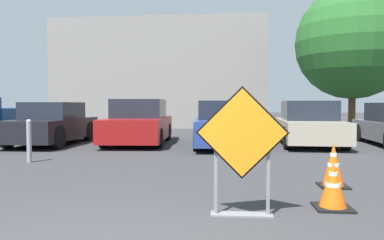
# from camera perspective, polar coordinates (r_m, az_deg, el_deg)

# --- Properties ---
(ground_plane) EXTENTS (96.00, 96.00, 0.00)m
(ground_plane) POSITION_cam_1_polar(r_m,az_deg,el_deg) (13.10, -0.26, -3.53)
(ground_plane) COLOR #333335
(road_closed_sign) EXTENTS (1.12, 0.20, 1.58)m
(road_closed_sign) POSITION_cam_1_polar(r_m,az_deg,el_deg) (4.56, 7.63, -3.65)
(road_closed_sign) COLOR black
(road_closed_sign) RESTS_ON ground_plane
(traffic_cone_nearest) EXTENTS (0.47, 0.47, 0.62)m
(traffic_cone_nearest) POSITION_cam_1_polar(r_m,az_deg,el_deg) (5.28, 20.69, -9.35)
(traffic_cone_nearest) COLOR black
(traffic_cone_nearest) RESTS_ON ground_plane
(traffic_cone_second) EXTENTS (0.46, 0.46, 0.72)m
(traffic_cone_second) POSITION_cam_1_polar(r_m,az_deg,el_deg) (6.62, 20.75, -6.52)
(traffic_cone_second) COLOR black
(traffic_cone_second) RESTS_ON ground_plane
(parked_car_nearest) EXTENTS (1.82, 4.13, 1.42)m
(parked_car_nearest) POSITION_cam_1_polar(r_m,az_deg,el_deg) (13.51, -20.54, -0.67)
(parked_car_nearest) COLOR black
(parked_car_nearest) RESTS_ON ground_plane
(parked_car_second) EXTENTS (2.13, 4.45, 1.53)m
(parked_car_second) POSITION_cam_1_polar(r_m,az_deg,el_deg) (13.05, -8.09, -0.51)
(parked_car_second) COLOR maroon
(parked_car_second) RESTS_ON ground_plane
(parked_car_third) EXTENTS (1.93, 4.51, 1.47)m
(parked_car_third) POSITION_cam_1_polar(r_m,az_deg,el_deg) (12.22, 4.59, -0.79)
(parked_car_third) COLOR navy
(parked_car_third) RESTS_ON ground_plane
(parked_car_fourth) EXTENTS (2.03, 4.26, 1.47)m
(parked_car_fourth) POSITION_cam_1_polar(r_m,az_deg,el_deg) (13.02, 17.35, -0.69)
(parked_car_fourth) COLOR #A39984
(parked_car_fourth) RESTS_ON ground_plane
(bollard_nearest) EXTENTS (0.12, 0.12, 1.01)m
(bollard_nearest) POSITION_cam_1_polar(r_m,az_deg,el_deg) (9.51, -23.58, -2.77)
(bollard_nearest) COLOR gray
(bollard_nearest) RESTS_ON ground_plane
(building_facade_backdrop) EXTENTS (12.38, 5.00, 6.27)m
(building_facade_backdrop) POSITION_cam_1_polar(r_m,az_deg,el_deg) (23.45, -4.51, 6.78)
(building_facade_backdrop) COLOR gray
(building_facade_backdrop) RESTS_ON ground_plane
(street_tree_behind_lot) EXTENTS (5.24, 5.24, 6.83)m
(street_tree_behind_lot) POSITION_cam_1_polar(r_m,az_deg,el_deg) (19.14, 23.33, 10.79)
(street_tree_behind_lot) COLOR #513823
(street_tree_behind_lot) RESTS_ON ground_plane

